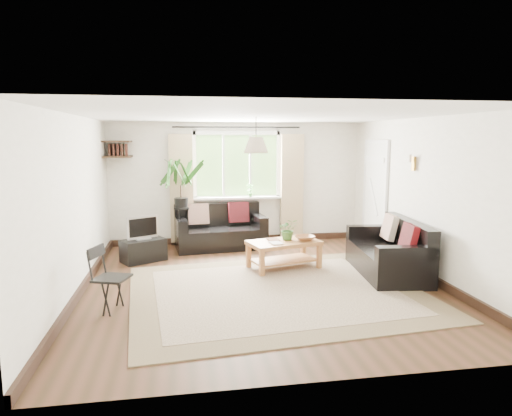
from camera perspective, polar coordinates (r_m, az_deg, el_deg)
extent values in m
plane|color=black|center=(6.72, 0.56, -9.41)|extent=(5.50, 5.50, 0.00)
plane|color=white|center=(6.39, 0.60, 11.51)|extent=(5.50, 5.50, 0.00)
cube|color=silver|center=(9.15, -2.40, 3.14)|extent=(5.00, 0.02, 2.40)
cube|color=silver|center=(3.81, 7.77, -4.89)|extent=(5.00, 0.02, 2.40)
cube|color=silver|center=(6.50, -21.68, 0.23)|extent=(0.02, 5.50, 2.40)
cube|color=silver|center=(7.30, 20.30, 1.18)|extent=(0.02, 5.50, 2.40)
cube|color=#C5B499|center=(6.37, 2.55, -10.33)|extent=(4.18, 3.68, 0.02)
cube|color=silver|center=(8.82, 14.63, 1.34)|extent=(0.06, 0.96, 2.06)
imported|color=#335F26|center=(7.40, 4.03, -2.67)|extent=(0.33, 0.29, 0.35)
imported|color=brown|center=(7.40, 6.11, -3.75)|extent=(0.34, 0.34, 0.08)
imported|color=silver|center=(7.13, 1.86, -4.44)|extent=(0.21, 0.26, 0.02)
imported|color=brown|center=(7.35, 1.51, -4.02)|extent=(0.19, 0.25, 0.02)
cube|color=black|center=(8.06, -13.90, -5.15)|extent=(0.82, 0.69, 0.38)
imported|color=#2D6023|center=(9.08, -0.74, 2.25)|extent=(0.14, 0.10, 0.27)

